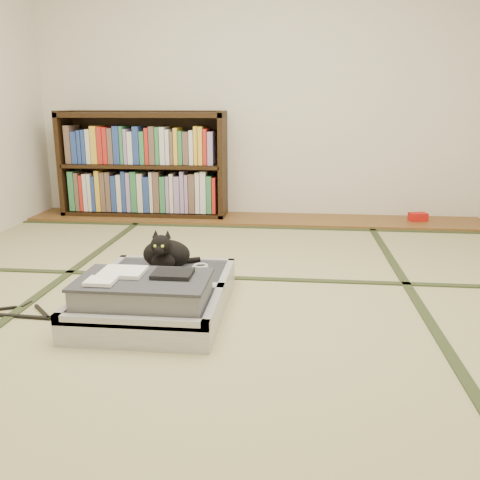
# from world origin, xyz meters

# --- Properties ---
(floor) EXTENTS (4.50, 4.50, 0.00)m
(floor) POSITION_xyz_m (0.00, 0.00, 0.00)
(floor) COLOR tan
(floor) RESTS_ON ground
(wood_strip) EXTENTS (4.00, 0.50, 0.02)m
(wood_strip) POSITION_xyz_m (0.00, 2.00, 0.01)
(wood_strip) COLOR brown
(wood_strip) RESTS_ON ground
(red_item) EXTENTS (0.17, 0.12, 0.07)m
(red_item) POSITION_xyz_m (1.43, 2.03, 0.06)
(red_item) COLOR red
(red_item) RESTS_ON wood_strip
(tatami_borders) EXTENTS (4.00, 4.50, 0.01)m
(tatami_borders) POSITION_xyz_m (0.00, 0.49, 0.00)
(tatami_borders) COLOR #2D381E
(tatami_borders) RESTS_ON ground
(bookcase) EXTENTS (1.49, 0.34, 0.96)m
(bookcase) POSITION_xyz_m (-1.01, 2.07, 0.45)
(bookcase) COLOR black
(bookcase) RESTS_ON wood_strip
(suitcase) EXTENTS (0.67, 0.89, 0.26)m
(suitcase) POSITION_xyz_m (-0.31, -0.15, 0.09)
(suitcase) COLOR silver
(suitcase) RESTS_ON floor
(cat) EXTENTS (0.30, 0.30, 0.24)m
(cat) POSITION_xyz_m (-0.33, 0.14, 0.22)
(cat) COLOR black
(cat) RESTS_ON suitcase
(cable_coil) EXTENTS (0.09, 0.09, 0.02)m
(cable_coil) POSITION_xyz_m (-0.15, 0.18, 0.14)
(cable_coil) COLOR white
(cable_coil) RESTS_ON suitcase
(hanger) EXTENTS (0.43, 0.20, 0.01)m
(hanger) POSITION_xyz_m (-0.99, -0.24, 0.01)
(hanger) COLOR black
(hanger) RESTS_ON floor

